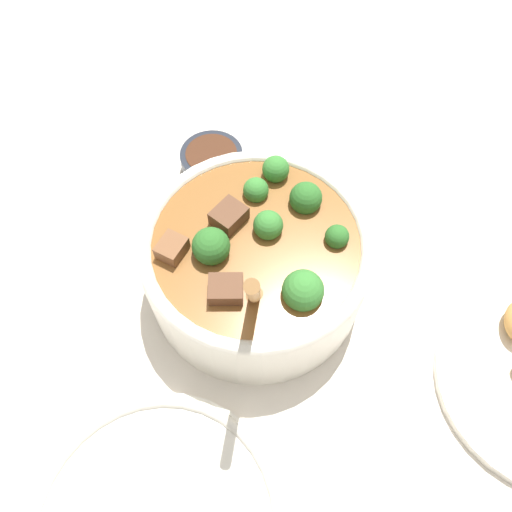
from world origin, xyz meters
TOP-DOWN VIEW (x-y plane):
  - ground_plane at (0.00, 0.00)m, footprint 4.00×4.00m
  - stew_bowl at (0.00, -0.00)m, footprint 0.26×0.26m
  - condiment_bowl at (0.09, 0.17)m, footprint 0.09×0.09m

SIDE VIEW (x-z plane):
  - ground_plane at x=0.00m, z-range 0.00..0.00m
  - condiment_bowl at x=0.09m, z-range 0.00..0.03m
  - stew_bowl at x=0.00m, z-range -0.06..0.18m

